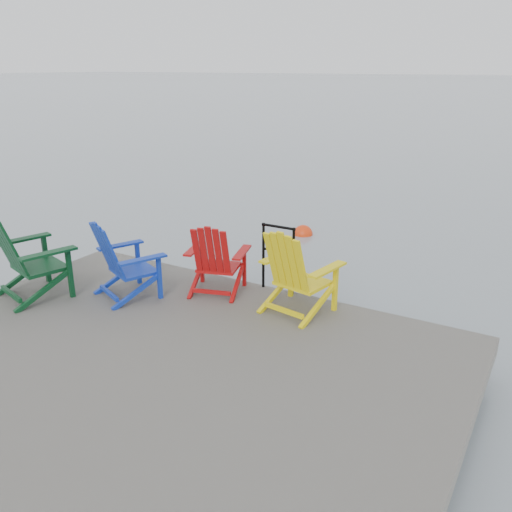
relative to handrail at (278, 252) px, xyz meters
The scene contains 8 objects.
ground 2.67m from the handrail, 95.83° to the right, with size 400.00×400.00×0.00m, color slate.
dock 2.56m from the handrail, 95.83° to the right, with size 6.00×5.00×1.40m.
handrail is the anchor object (origin of this frame).
chair_green 3.20m from the handrail, 145.97° to the right, with size 1.08×1.03×1.15m.
chair_blue 1.99m from the handrail, 144.03° to the right, with size 0.99×0.95×1.02m.
chair_red 0.82m from the handrail, 144.39° to the right, with size 0.90×0.85×0.96m.
chair_yellow 0.70m from the handrail, 44.03° to the right, with size 0.94×0.88×1.06m.
buoy_a 4.30m from the handrail, 110.64° to the left, with size 0.40×0.40×0.40m, color red.
Camera 1 is at (3.35, -3.45, 3.34)m, focal length 38.00 mm.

